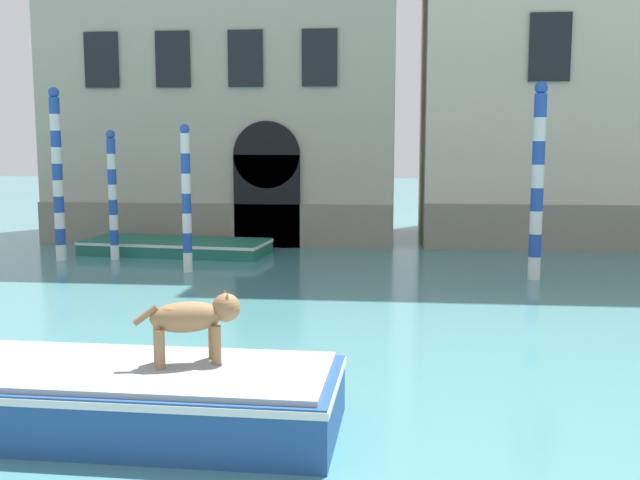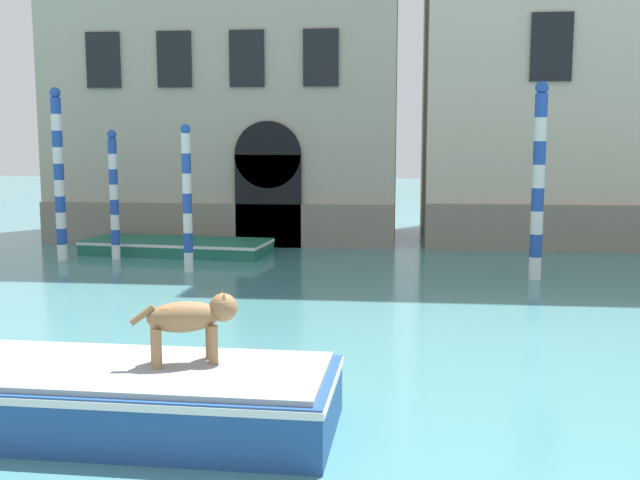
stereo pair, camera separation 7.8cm
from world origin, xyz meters
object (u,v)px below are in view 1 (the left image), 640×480
object	(u,v)px
mooring_pole_0	(186,198)
mooring_pole_1	(538,181)
dog_on_deck	(194,318)
mooring_pole_2	(57,174)
boat_moored_near_palazzo	(176,246)
mooring_pole_3	(113,195)
boat_foreground	(40,392)

from	to	relation	value
mooring_pole_0	mooring_pole_1	xyz separation A→B (m)	(8.23, -0.14, 0.47)
mooring_pole_1	mooring_pole_0	bearing A→B (deg)	178.99
dog_on_deck	mooring_pole_2	bearing A→B (deg)	99.05
boat_moored_near_palazzo	mooring_pole_3	xyz separation A→B (m)	(-1.33, -1.17, 1.53)
dog_on_deck	mooring_pole_3	xyz separation A→B (m)	(-5.24, 11.17, 0.50)
mooring_pole_2	boat_foreground	bearing A→B (deg)	-66.35
mooring_pole_1	mooring_pole_2	world-z (taller)	mooring_pole_2
boat_foreground	mooring_pole_3	xyz separation A→B (m)	(-3.48, 11.36, 1.36)
dog_on_deck	mooring_pole_1	distance (m)	10.93
boat_foreground	mooring_pole_1	distance (m)	12.16
mooring_pole_1	mooring_pole_3	bearing A→B (deg)	170.70
boat_foreground	mooring_pole_1	world-z (taller)	mooring_pole_1
mooring_pole_2	mooring_pole_3	size ratio (longest dim) A/B	1.32
mooring_pole_3	boat_foreground	bearing A→B (deg)	-72.96
boat_moored_near_palazzo	boat_foreground	bearing A→B (deg)	-73.96
mooring_pole_1	boat_moored_near_palazzo	bearing A→B (deg)	162.64
mooring_pole_0	mooring_pole_3	size ratio (longest dim) A/B	1.03
dog_on_deck	mooring_pole_3	bearing A→B (deg)	92.93
mooring_pole_1	mooring_pole_2	xyz separation A→B (m)	(-12.06, 1.48, 0.02)
mooring_pole_0	mooring_pole_2	distance (m)	4.09
boat_foreground	dog_on_deck	world-z (taller)	dog_on_deck
boat_moored_near_palazzo	mooring_pole_1	xyz separation A→B (m)	(9.35, -2.92, 2.06)
boat_foreground	boat_moored_near_palazzo	world-z (taller)	boat_foreground
mooring_pole_1	mooring_pole_2	size ratio (longest dim) A/B	0.99
dog_on_deck	mooring_pole_2	distance (m)	12.80
boat_foreground	mooring_pole_0	distance (m)	9.91
mooring_pole_0	mooring_pole_3	world-z (taller)	mooring_pole_0
mooring_pole_0	mooring_pole_1	size ratio (longest dim) A/B	0.79
mooring_pole_3	boat_moored_near_palazzo	bearing A→B (deg)	41.33
mooring_pole_1	mooring_pole_3	world-z (taller)	mooring_pole_1
mooring_pole_0	mooring_pole_2	size ratio (longest dim) A/B	0.79
boat_moored_near_palazzo	mooring_pole_2	world-z (taller)	mooring_pole_2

